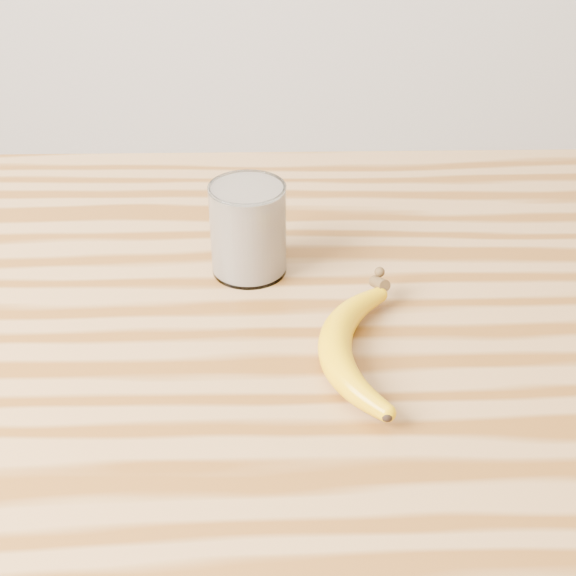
{
  "coord_description": "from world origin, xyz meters",
  "views": [
    {
      "loc": [
        0.08,
        -0.72,
        1.4
      ],
      "look_at": [
        0.09,
        -0.01,
        0.93
      ],
      "focal_mm": 50.0,
      "sensor_mm": 36.0,
      "label": 1
    }
  ],
  "objects": [
    {
      "name": "table",
      "position": [
        0.0,
        0.0,
        0.77
      ],
      "size": [
        1.2,
        0.8,
        0.9
      ],
      "color": "olive",
      "rests_on": "ground"
    },
    {
      "name": "smoothie_glass",
      "position": [
        0.05,
        0.07,
        0.95
      ],
      "size": [
        0.09,
        0.09,
        0.11
      ],
      "color": "white",
      "rests_on": "table"
    },
    {
      "name": "banana",
      "position": [
        0.14,
        -0.1,
        0.92
      ],
      "size": [
        0.12,
        0.28,
        0.03
      ],
      "primitive_type": null,
      "rotation": [
        0.0,
        0.0,
        -0.08
      ],
      "color": "#D29B04",
      "rests_on": "table"
    }
  ]
}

